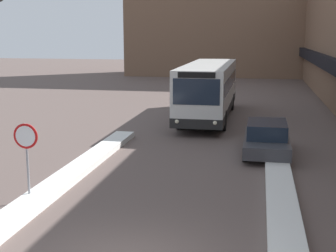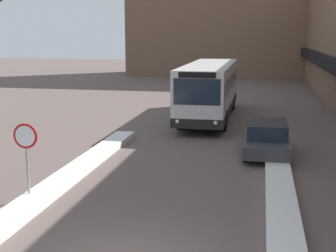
{
  "view_description": "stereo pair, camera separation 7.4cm",
  "coord_description": "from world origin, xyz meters",
  "views": [
    {
      "loc": [
        2.81,
        -8.88,
        5.01
      ],
      "look_at": [
        -0.38,
        7.42,
        1.71
      ],
      "focal_mm": 50.0,
      "sensor_mm": 36.0,
      "label": 1
    },
    {
      "loc": [
        2.89,
        -8.87,
        5.01
      ],
      "look_at": [
        -0.38,
        7.42,
        1.71
      ],
      "focal_mm": 50.0,
      "sensor_mm": 36.0,
      "label": 2
    }
  ],
  "objects": [
    {
      "name": "building_backdrop_far",
      "position": [
        0.0,
        48.76,
        8.61
      ],
      "size": [
        26.0,
        8.0,
        17.23
      ],
      "color": "brown",
      "rests_on": "ground_plane"
    },
    {
      "name": "snow_bank_right",
      "position": [
        3.6,
        5.3,
        0.12
      ],
      "size": [
        0.9,
        12.82,
        0.24
      ],
      "color": "silver",
      "rests_on": "ground_plane"
    },
    {
      "name": "stop_sign",
      "position": [
        -3.89,
        3.51,
        1.76
      ],
      "size": [
        0.76,
        0.08,
        2.42
      ],
      "color": "gray",
      "rests_on": "ground_plane"
    },
    {
      "name": "parked_car_front",
      "position": [
        3.2,
        10.71,
        0.69
      ],
      "size": [
        1.87,
        4.27,
        1.37
      ],
      "color": "#38383D",
      "rests_on": "ground_plane"
    },
    {
      "name": "snow_bank_left",
      "position": [
        -3.6,
        5.37,
        0.13
      ],
      "size": [
        0.9,
        15.04,
        0.25
      ],
      "color": "silver",
      "rests_on": "ground_plane"
    },
    {
      "name": "city_bus",
      "position": [
        -0.12,
        18.68,
        1.77
      ],
      "size": [
        2.61,
        11.32,
        3.25
      ],
      "color": "silver",
      "rests_on": "ground_plane"
    }
  ]
}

